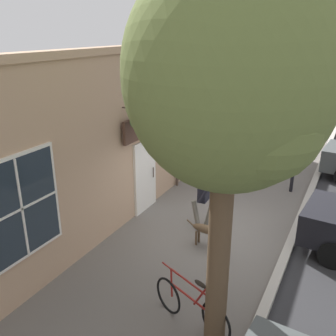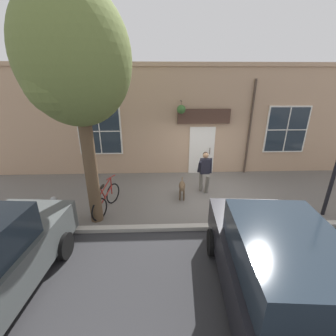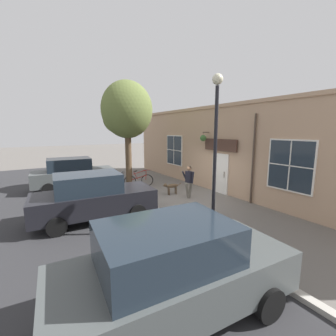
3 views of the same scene
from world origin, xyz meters
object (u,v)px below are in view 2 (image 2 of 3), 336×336
(street_tree_by_curb, at_px, (74,63))
(parked_car_mid_block, at_px, (278,272))
(fire_hydrant, at_px, (55,208))
(pedestrian_walking, at_px, (205,169))
(dog_on_leash, at_px, (182,187))
(leaning_bicycle, at_px, (107,199))

(street_tree_by_curb, height_order, parked_car_mid_block, street_tree_by_curb)
(parked_car_mid_block, bearing_deg, fire_hydrant, -120.76)
(pedestrian_walking, distance_m, fire_hydrant, 5.07)
(street_tree_by_curb, xyz_separation_m, fire_hydrant, (-0.12, -1.18, -3.92))
(parked_car_mid_block, bearing_deg, dog_on_leash, -163.78)
(pedestrian_walking, bearing_deg, leaning_bicycle, -71.02)
(leaning_bicycle, height_order, parked_car_mid_block, parked_car_mid_block)
(street_tree_by_curb, height_order, leaning_bicycle, street_tree_by_curb)
(street_tree_by_curb, distance_m, fire_hydrant, 4.10)
(dog_on_leash, xyz_separation_m, parked_car_mid_block, (4.22, 1.23, 0.43))
(parked_car_mid_block, bearing_deg, street_tree_by_curb, -126.65)
(pedestrian_walking, distance_m, dog_on_leash, 1.10)
(street_tree_by_curb, xyz_separation_m, parked_car_mid_block, (2.94, 3.95, -3.44))
(leaning_bicycle, xyz_separation_m, fire_hydrant, (0.49, -1.41, 0.02))
(leaning_bicycle, bearing_deg, parked_car_mid_block, 46.43)
(pedestrian_walking, relative_size, fire_hydrant, 2.05)
(leaning_bicycle, bearing_deg, dog_on_leash, 105.30)
(fire_hydrant, bearing_deg, parked_car_mid_block, 59.24)
(street_tree_by_curb, bearing_deg, leaning_bicycle, 159.38)
(dog_on_leash, xyz_separation_m, street_tree_by_curb, (1.28, -2.72, 3.87))
(parked_car_mid_block, bearing_deg, leaning_bicycle, -133.57)
(leaning_bicycle, distance_m, fire_hydrant, 1.49)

